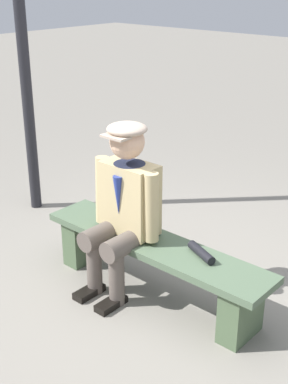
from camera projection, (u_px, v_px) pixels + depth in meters
ground_plane at (153, 293)px, 3.81m from camera, size 30.00×30.00×0.00m
bench at (153, 259)px, 3.70m from camera, size 1.79×0.38×0.42m
seated_man at (124, 203)px, 3.64m from camera, size 0.57×0.56×1.23m
rolled_magazine at (201, 253)px, 3.44m from camera, size 0.26×0.15×0.06m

